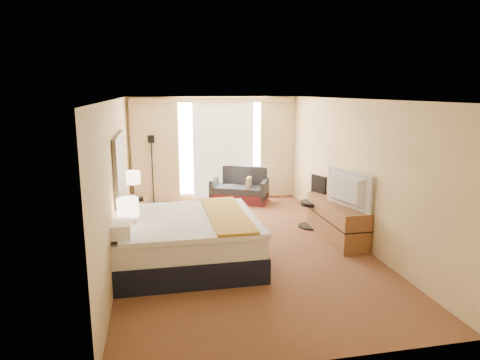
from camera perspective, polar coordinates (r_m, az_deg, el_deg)
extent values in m
cube|color=maroon|center=(7.84, 0.15, -8.63)|extent=(4.20, 7.00, 0.02)
cube|color=silver|center=(7.35, 0.16, 10.73)|extent=(4.20, 7.00, 0.02)
cube|color=beige|center=(10.89, -3.58, 4.20)|extent=(4.20, 0.02, 2.60)
cube|color=beige|center=(4.24, 9.88, -8.23)|extent=(4.20, 0.02, 2.60)
cube|color=beige|center=(7.36, -16.06, 0.08)|extent=(0.02, 7.00, 2.60)
cube|color=beige|center=(8.17, 14.74, 1.27)|extent=(0.02, 7.00, 2.60)
cube|color=black|center=(7.56, -15.64, 0.24)|extent=(0.06, 1.85, 1.50)
cube|color=brown|center=(6.63, -14.22, -10.38)|extent=(0.45, 0.52, 0.55)
cube|color=brown|center=(9.00, -13.55, -4.42)|extent=(0.45, 0.52, 0.55)
cube|color=brown|center=(8.28, 12.71, -5.26)|extent=(0.50, 1.80, 0.70)
cube|color=white|center=(10.90, -2.25, 4.32)|extent=(2.30, 0.02, 2.30)
cube|color=#FAE0B0|center=(10.68, -11.23, 3.68)|extent=(1.15, 0.09, 2.50)
cube|color=#FAE0B0|center=(11.13, 4.97, 4.18)|extent=(0.90, 0.09, 2.50)
cube|color=silver|center=(10.87, -2.22, 4.03)|extent=(1.55, 0.04, 2.50)
cube|color=beige|center=(10.64, -3.54, 10.61)|extent=(4.00, 0.16, 0.12)
cube|color=black|center=(7.04, -7.27, -9.52)|extent=(2.28, 2.06, 0.38)
cube|color=white|center=(6.92, -7.35, -6.80)|extent=(2.22, 2.01, 0.33)
cube|color=white|center=(6.87, -6.67, -5.27)|extent=(2.08, 2.08, 0.08)
cube|color=gold|center=(6.92, -1.83, -4.58)|extent=(0.60, 2.08, 0.04)
cube|color=white|center=(6.35, -15.64, -5.78)|extent=(0.30, 0.85, 0.20)
cube|color=white|center=(7.31, -15.12, -3.45)|extent=(0.30, 0.85, 0.20)
cube|color=beige|center=(6.81, -14.11, -4.14)|extent=(0.11, 0.46, 0.39)
cube|color=maroon|center=(10.73, -0.08, -2.30)|extent=(1.56, 1.24, 0.25)
cube|color=#2F3035|center=(10.63, -0.13, -1.31)|extent=(1.41, 1.06, 0.16)
cube|color=#2F3035|center=(10.90, 0.26, 0.46)|extent=(1.23, 0.65, 0.54)
cube|color=#2F3035|center=(10.83, -3.39, -0.93)|extent=(0.39, 0.72, 0.44)
cube|color=#2F3035|center=(10.55, 3.32, -1.26)|extent=(0.39, 0.72, 0.44)
cube|color=beige|center=(10.54, 1.17, -0.49)|extent=(0.21, 0.35, 0.32)
cube|color=black|center=(10.84, -11.42, -2.99)|extent=(0.21, 0.21, 0.02)
cylinder|color=black|center=(10.68, -11.59, 0.97)|extent=(0.03, 0.03, 1.50)
cube|color=black|center=(10.56, -11.78, 5.37)|extent=(0.16, 0.16, 0.17)
cylinder|color=black|center=(8.94, 9.41, -6.09)|extent=(0.51, 0.51, 0.03)
cylinder|color=black|center=(8.87, 9.46, -4.55)|extent=(0.06, 0.06, 0.46)
cylinder|color=black|center=(8.81, 9.52, -3.08)|extent=(0.45, 0.45, 0.07)
cube|color=black|center=(8.86, 10.46, -1.05)|extent=(0.20, 0.40, 0.51)
cube|color=black|center=(6.60, -14.49, -7.73)|extent=(0.11, 0.11, 0.04)
cylinder|color=black|center=(6.54, -14.59, -5.94)|extent=(0.03, 0.03, 0.39)
cylinder|color=#FFE6BF|center=(6.46, -14.72, -3.53)|extent=(0.31, 0.31, 0.27)
cube|color=black|center=(8.86, -13.97, -2.70)|extent=(0.11, 0.11, 0.04)
cylinder|color=black|center=(8.81, -14.03, -1.40)|extent=(0.03, 0.03, 0.37)
cylinder|color=#FFE6BF|center=(8.76, -14.12, 0.33)|extent=(0.30, 0.30, 0.26)
cube|color=#8AB7D5|center=(6.41, -13.99, -7.96)|extent=(0.16, 0.16, 0.12)
cube|color=black|center=(8.93, -13.39, -2.46)|extent=(0.20, 0.17, 0.07)
imported|color=black|center=(7.76, 13.69, -1.27)|extent=(0.44, 1.13, 0.65)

